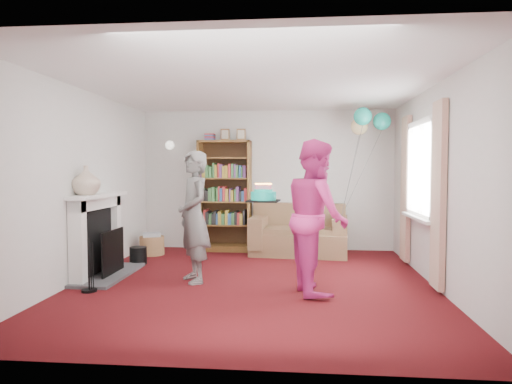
# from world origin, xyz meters

# --- Properties ---
(ground) EXTENTS (5.00, 5.00, 0.00)m
(ground) POSITION_xyz_m (0.00, 0.00, 0.00)
(ground) COLOR #37080C
(ground) RESTS_ON ground
(wall_back) EXTENTS (4.50, 0.02, 2.50)m
(wall_back) POSITION_xyz_m (0.00, 2.51, 1.25)
(wall_back) COLOR silver
(wall_back) RESTS_ON ground
(wall_left) EXTENTS (0.02, 5.00, 2.50)m
(wall_left) POSITION_xyz_m (-2.26, 0.00, 1.25)
(wall_left) COLOR silver
(wall_left) RESTS_ON ground
(wall_right) EXTENTS (0.02, 5.00, 2.50)m
(wall_right) POSITION_xyz_m (2.26, 0.00, 1.25)
(wall_right) COLOR silver
(wall_right) RESTS_ON ground
(ceiling) EXTENTS (4.50, 5.00, 0.01)m
(ceiling) POSITION_xyz_m (0.00, 0.00, 2.50)
(ceiling) COLOR white
(ceiling) RESTS_ON wall_back
(fireplace) EXTENTS (0.55, 1.80, 1.12)m
(fireplace) POSITION_xyz_m (-2.09, 0.19, 0.51)
(fireplace) COLOR #3F3F42
(fireplace) RESTS_ON ground
(window_bay) EXTENTS (0.14, 2.02, 2.20)m
(window_bay) POSITION_xyz_m (2.21, 0.60, 1.20)
(window_bay) COLOR white
(window_bay) RESTS_ON ground
(wall_sconce) EXTENTS (0.16, 0.23, 0.16)m
(wall_sconce) POSITION_xyz_m (-1.75, 2.36, 1.88)
(wall_sconce) COLOR gold
(wall_sconce) RESTS_ON ground
(bookcase) EXTENTS (0.92, 0.42, 2.16)m
(bookcase) POSITION_xyz_m (-0.74, 2.30, 0.96)
(bookcase) COLOR #472B14
(bookcase) RESTS_ON ground
(sofa) EXTENTS (1.61, 0.85, 0.85)m
(sofa) POSITION_xyz_m (0.58, 2.07, 0.32)
(sofa) COLOR brown
(sofa) RESTS_ON ground
(wicker_basket) EXTENTS (0.41, 0.41, 0.37)m
(wicker_basket) POSITION_xyz_m (-1.90, 1.75, 0.17)
(wicker_basket) COLOR #A1774B
(wicker_basket) RESTS_ON ground
(person_striped) EXTENTS (0.66, 0.73, 1.69)m
(person_striped) POSITION_xyz_m (-0.77, 0.01, 0.84)
(person_striped) COLOR black
(person_striped) RESTS_ON ground
(person_magenta) EXTENTS (0.86, 1.00, 1.80)m
(person_magenta) POSITION_xyz_m (0.78, -0.34, 0.90)
(person_magenta) COLOR #C22671
(person_magenta) RESTS_ON ground
(birthday_cake) EXTENTS (0.37, 0.37, 0.22)m
(birthday_cake) POSITION_xyz_m (0.15, -0.24, 1.13)
(birthday_cake) COLOR black
(birthday_cake) RESTS_ON ground
(balloons) EXTENTS (0.79, 0.67, 1.77)m
(balloons) POSITION_xyz_m (1.68, 1.84, 2.22)
(balloons) COLOR #3F3F3F
(balloons) RESTS_ON ground
(mantel_vase) EXTENTS (0.43, 0.43, 0.37)m
(mantel_vase) POSITION_xyz_m (-2.12, -0.15, 1.31)
(mantel_vase) COLOR beige
(mantel_vase) RESTS_ON fireplace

